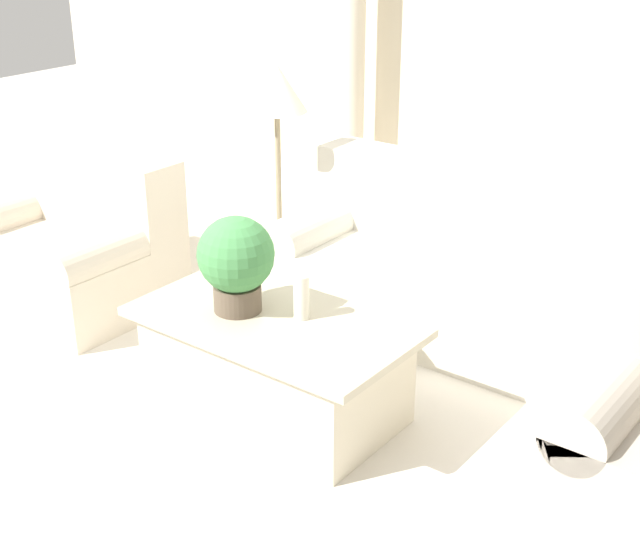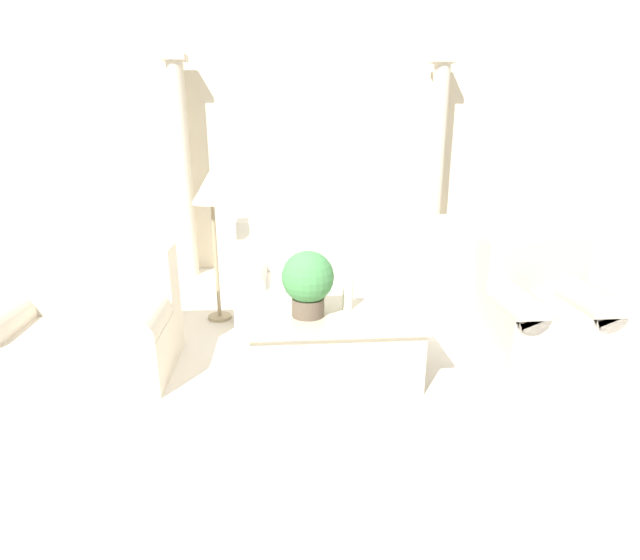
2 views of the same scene
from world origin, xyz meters
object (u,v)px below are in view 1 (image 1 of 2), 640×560
object	(u,v)px
sofa_long	(469,275)
floor_lamp	(277,99)
coffee_table	(275,364)
potted_plant	(236,260)
loveseat	(72,242)

from	to	relation	value
sofa_long	floor_lamp	world-z (taller)	floor_lamp
sofa_long	floor_lamp	distance (m)	1.54
coffee_table	sofa_long	bearing A→B (deg)	76.26
coffee_table	potted_plant	xyz separation A→B (m)	(-0.19, -0.04, 0.50)
coffee_table	floor_lamp	world-z (taller)	floor_lamp
sofa_long	coffee_table	size ratio (longest dim) A/B	1.67
sofa_long	loveseat	bearing A→B (deg)	-154.34
sofa_long	loveseat	size ratio (longest dim) A/B	1.75
floor_lamp	loveseat	bearing A→B (deg)	-132.81
coffee_table	potted_plant	world-z (taller)	potted_plant
loveseat	potted_plant	size ratio (longest dim) A/B	2.75
coffee_table	loveseat	bearing A→B (deg)	171.59
loveseat	floor_lamp	xyz separation A→B (m)	(0.87, 0.93, 0.83)
sofa_long	loveseat	world-z (taller)	same
coffee_table	potted_plant	size ratio (longest dim) A/B	2.87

